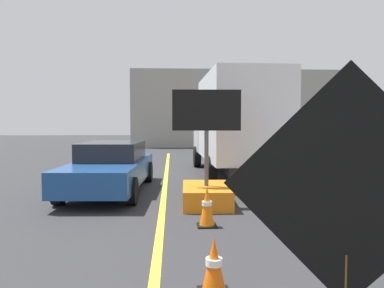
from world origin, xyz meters
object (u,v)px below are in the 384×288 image
object	(u,v)px
traffic_cone_near_sign	(214,266)
traffic_cone_mid_lane	(207,206)
roadwork_sign	(347,192)
box_truck	(235,124)
arrow_board_trailer	(206,184)
highway_guide_sign	(246,98)
pickup_car	(111,167)

from	to	relation	value
traffic_cone_near_sign	traffic_cone_mid_lane	bearing A→B (deg)	86.21
roadwork_sign	box_truck	xyz separation A→B (m)	(1.11, 10.94, 0.42)
arrow_board_trailer	traffic_cone_near_sign	size ratio (longest dim) A/B	4.09
roadwork_sign	traffic_cone_mid_lane	bearing A→B (deg)	96.63
arrow_board_trailer	traffic_cone_near_sign	bearing A→B (deg)	-94.28
arrow_board_trailer	traffic_cone_mid_lane	distance (m)	1.84
highway_guide_sign	traffic_cone_mid_lane	world-z (taller)	highway_guide_sign
roadwork_sign	arrow_board_trailer	bearing A→B (deg)	93.24
traffic_cone_near_sign	traffic_cone_mid_lane	distance (m)	2.75
traffic_cone_near_sign	traffic_cone_mid_lane	xyz separation A→B (m)	(0.18, 2.74, 0.05)
roadwork_sign	pickup_car	xyz separation A→B (m)	(-2.87, 8.09, -0.77)
pickup_car	traffic_cone_mid_lane	distance (m)	4.39
highway_guide_sign	roadwork_sign	bearing A→B (deg)	-99.40
traffic_cone_near_sign	highway_guide_sign	bearing A→B (deg)	77.63
arrow_board_trailer	pickup_car	distance (m)	3.14
traffic_cone_mid_lane	arrow_board_trailer	bearing A→B (deg)	85.00
arrow_board_trailer	traffic_cone_near_sign	distance (m)	4.58
roadwork_sign	highway_guide_sign	world-z (taller)	highway_guide_sign
box_truck	highway_guide_sign	distance (m)	9.18
box_truck	traffic_cone_mid_lane	bearing A→B (deg)	-103.97
arrow_board_trailer	pickup_car	xyz separation A→B (m)	(-2.52, 1.86, 0.22)
box_truck	highway_guide_sign	bearing A→B (deg)	76.24
arrow_board_trailer	box_truck	xyz separation A→B (m)	(1.47, 4.71, 1.41)
box_truck	pickup_car	bearing A→B (deg)	-144.41
pickup_car	traffic_cone_near_sign	bearing A→B (deg)	-71.30
roadwork_sign	box_truck	bearing A→B (deg)	84.18
pickup_car	highway_guide_sign	xyz separation A→B (m)	(6.14, 11.64, 2.72)
highway_guide_sign	traffic_cone_mid_lane	xyz separation A→B (m)	(-3.78, -15.33, -3.05)
arrow_board_trailer	highway_guide_sign	distance (m)	14.29
box_truck	traffic_cone_mid_lane	xyz separation A→B (m)	(-1.63, -6.54, -1.52)
traffic_cone_near_sign	box_truck	bearing A→B (deg)	78.97
roadwork_sign	traffic_cone_mid_lane	world-z (taller)	roadwork_sign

